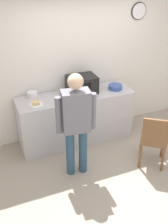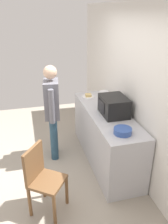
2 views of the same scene
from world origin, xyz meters
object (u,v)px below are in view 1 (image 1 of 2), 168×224
Objects in this scene: person_standing at (76,120)px; wooden_chair at (154,139)px; fork_utensil at (47,95)px; spoon_utensil at (54,97)px; sandwich_plate at (36,104)px; cereal_bowl at (32,94)px; microwave at (82,84)px; salad_bowl at (115,87)px.

wooden_chair is (1.19, -0.31, -0.45)m from person_standing.
fork_utensil is 1.00× the size of spoon_utensil.
sandwich_plate is 1.34× the size of cereal_bowl.
microwave reaches higher than fork_utensil.
wooden_chair is (1.60, -1.06, -0.43)m from sandwich_plate.
salad_bowl reaches higher than sandwich_plate.
spoon_utensil is (-0.52, -0.02, -0.15)m from microwave.
person_standing reaches higher than salad_bowl.
fork_utensil is (-0.61, 0.12, -0.15)m from microwave.
fork_utensil is 0.10× the size of person_standing.
microwave reaches higher than salad_bowl.
cereal_bowl is 0.11× the size of person_standing.
person_standing reaches higher than microwave.
microwave is at bearing 2.24° from spoon_utensil.
wooden_chair is (1.25, -1.21, -0.41)m from spoon_utensil.
person_standing is (0.40, -1.06, -0.00)m from cereal_bowl.
spoon_utensil is 0.18× the size of wooden_chair.
cereal_bowl is 1.13m from person_standing.
spoon_utensil is (0.34, -0.16, -0.04)m from cereal_bowl.
fork_utensil is (-1.22, 0.23, -0.04)m from salad_bowl.
spoon_utensil is 0.91m from person_standing.
microwave reaches higher than cereal_bowl.
salad_bowl is (1.48, 0.07, 0.02)m from sandwich_plate.
salad_bowl is at bearing -9.32° from cereal_bowl.
sandwich_plate is 0.85m from person_standing.
sandwich_plate is 1.40× the size of fork_utensil.
wooden_chair is (1.59, -1.37, -0.46)m from cereal_bowl.
salad_bowl is 1.13m from spoon_utensil.
microwave is 0.64m from fork_utensil.
person_standing is at bearing -86.34° from spoon_utensil.
person_standing is (0.41, -0.75, 0.03)m from sandwich_plate.
salad_bowl is 1.24m from fork_utensil.
wooden_chair is at bearing -33.47° from sandwich_plate.
cereal_bowl is at bearing 87.62° from sandwich_plate.
fork_utensil is at bearing 121.96° from spoon_utensil.
salad_bowl is at bearing -10.62° from fork_utensil.
cereal_bowl is at bearing 170.98° from microwave.
spoon_utensil is at bearing 23.83° from sandwich_plate.
person_standing is at bearing -81.99° from fork_utensil.
sandwich_plate is 0.96× the size of salad_bowl.
cereal_bowl is 0.25m from fork_utensil.
fork_utensil is (0.25, -0.01, -0.04)m from cereal_bowl.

